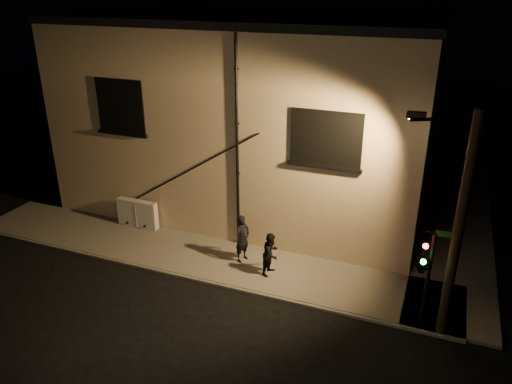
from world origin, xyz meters
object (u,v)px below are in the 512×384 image
at_px(pedestrian_a, 242,238).
at_px(traffic_signal, 423,263).
at_px(utility_cabinet, 138,213).
at_px(streetlamp_pole, 456,223).
at_px(pedestrian_b, 271,254).

xyz_separation_m(pedestrian_a, traffic_signal, (6.57, -1.58, 1.29)).
bearing_deg(utility_cabinet, traffic_signal, -11.88).
height_order(utility_cabinet, streetlamp_pole, streetlamp_pole).
bearing_deg(pedestrian_a, pedestrian_b, -91.71).
height_order(traffic_signal, streetlamp_pole, streetlamp_pole).
distance_m(pedestrian_a, traffic_signal, 6.88).
relative_size(pedestrian_a, traffic_signal, 0.57).
bearing_deg(pedestrian_a, utility_cabinet, 97.77).
height_order(pedestrian_b, traffic_signal, traffic_signal).
relative_size(pedestrian_a, streetlamp_pole, 0.27).
xyz_separation_m(traffic_signal, streetlamp_pole, (0.70, 0.02, 1.44)).
distance_m(pedestrian_b, traffic_signal, 5.53).
distance_m(pedestrian_a, streetlamp_pole, 7.92).
relative_size(pedestrian_b, streetlamp_pole, 0.23).
xyz_separation_m(utility_cabinet, streetlamp_pole, (12.65, -2.49, 3.05)).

